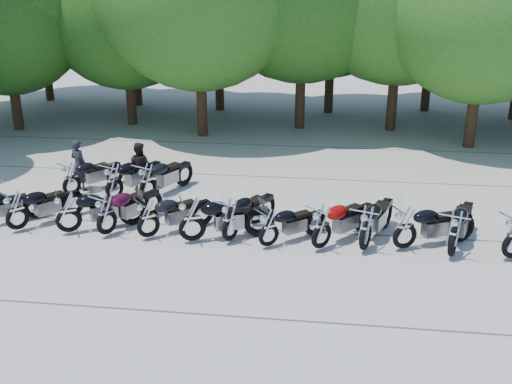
# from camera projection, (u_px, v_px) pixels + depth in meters

# --- Properties ---
(ground) EXTENTS (90.00, 90.00, 0.00)m
(ground) POSITION_uv_depth(u_px,v_px,m) (249.00, 253.00, 15.22)
(ground) COLOR #A5A095
(ground) RESTS_ON ground
(tree_1) EXTENTS (6.97, 6.97, 8.55)m
(tree_1) POSITION_uv_depth(u_px,v_px,m) (3.00, 13.00, 25.33)
(tree_1) COLOR #3A2614
(tree_1) RESTS_ON ground
(tree_2) EXTENTS (7.31, 7.31, 8.97)m
(tree_2) POSITION_uv_depth(u_px,v_px,m) (124.00, 5.00, 26.17)
(tree_2) COLOR #3A2614
(tree_2) RESTS_ON ground
(motorcycle_1) EXTENTS (1.97, 2.20, 1.29)m
(motorcycle_1) POSITION_uv_depth(u_px,v_px,m) (16.00, 210.00, 16.26)
(motorcycle_1) COLOR black
(motorcycle_1) RESTS_ON ground
(motorcycle_2) EXTENTS (2.46, 1.83, 1.36)m
(motorcycle_2) POSITION_uv_depth(u_px,v_px,m) (68.00, 211.00, 16.06)
(motorcycle_2) COLOR black
(motorcycle_2) RESTS_ON ground
(motorcycle_3) EXTENTS (1.74, 2.43, 1.34)m
(motorcycle_3) POSITION_uv_depth(u_px,v_px,m) (106.00, 213.00, 15.96)
(motorcycle_3) COLOR #34071C
(motorcycle_3) RESTS_ON ground
(motorcycle_4) EXTENTS (2.15, 2.01, 1.28)m
(motorcycle_4) POSITION_uv_depth(u_px,v_px,m) (148.00, 217.00, 15.78)
(motorcycle_4) COLOR black
(motorcycle_4) RESTS_ON ground
(motorcycle_5) EXTENTS (2.61, 1.64, 1.42)m
(motorcycle_5) POSITION_uv_depth(u_px,v_px,m) (192.00, 218.00, 15.52)
(motorcycle_5) COLOR black
(motorcycle_5) RESTS_ON ground
(motorcycle_6) EXTENTS (1.72, 2.45, 1.35)m
(motorcycle_6) POSITION_uv_depth(u_px,v_px,m) (230.00, 219.00, 15.59)
(motorcycle_6) COLOR black
(motorcycle_6) RESTS_ON ground
(motorcycle_7) EXTENTS (2.02, 1.82, 1.18)m
(motorcycle_7) POSITION_uv_depth(u_px,v_px,m) (269.00, 227.00, 15.29)
(motorcycle_7) COLOR black
(motorcycle_7) RESTS_ON ground
(motorcycle_8) EXTENTS (2.14, 2.31, 1.37)m
(motorcycle_8) POSITION_uv_depth(u_px,v_px,m) (322.00, 226.00, 15.13)
(motorcycle_8) COLOR #850704
(motorcycle_8) RESTS_ON ground
(motorcycle_9) EXTENTS (1.57, 2.55, 1.38)m
(motorcycle_9) POSITION_uv_depth(u_px,v_px,m) (366.00, 227.00, 15.06)
(motorcycle_9) COLOR black
(motorcycle_9) RESTS_ON ground
(motorcycle_10) EXTENTS (2.44, 1.68, 1.34)m
(motorcycle_10) POSITION_uv_depth(u_px,v_px,m) (406.00, 227.00, 15.12)
(motorcycle_10) COLOR black
(motorcycle_10) RESTS_ON ground
(motorcycle_11) EXTENTS (1.59, 2.59, 1.41)m
(motorcycle_11) POSITION_uv_depth(u_px,v_px,m) (454.00, 232.00, 14.72)
(motorcycle_11) COLOR black
(motorcycle_11) RESTS_ON ground
(motorcycle_14) EXTENTS (1.82, 2.24, 1.27)m
(motorcycle_14) POSITION_uv_depth(u_px,v_px,m) (71.00, 178.00, 18.79)
(motorcycle_14) COLOR black
(motorcycle_14) RESTS_ON ground
(motorcycle_15) EXTENTS (1.77, 2.54, 1.40)m
(motorcycle_15) POSITION_uv_depth(u_px,v_px,m) (114.00, 180.00, 18.36)
(motorcycle_15) COLOR black
(motorcycle_15) RESTS_ON ground
(motorcycle_16) EXTENTS (1.73, 2.50, 1.37)m
(motorcycle_16) POSITION_uv_depth(u_px,v_px,m) (147.00, 180.00, 18.39)
(motorcycle_16) COLOR black
(motorcycle_16) RESTS_ON ground
(rider_0) EXTENTS (0.73, 0.62, 1.70)m
(rider_0) POSITION_uv_depth(u_px,v_px,m) (79.00, 165.00, 19.31)
(rider_0) COLOR black
(rider_0) RESTS_ON ground
(rider_1) EXTENTS (0.84, 0.68, 1.62)m
(rider_1) POSITION_uv_depth(u_px,v_px,m) (139.00, 166.00, 19.31)
(rider_1) COLOR black
(rider_1) RESTS_ON ground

